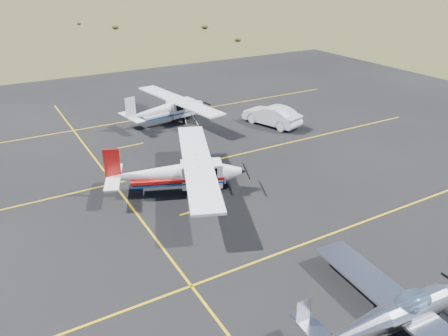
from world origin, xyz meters
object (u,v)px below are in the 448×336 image
object	(u,v)px
aircraft_low_wing	(397,315)
aircraft_plain	(168,109)
aircraft_cessna	(177,172)
sedan	(272,115)

from	to	relation	value
aircraft_low_wing	aircraft_plain	distance (m)	26.18
aircraft_cessna	sedan	size ratio (longest dim) A/B	2.29
aircraft_low_wing	aircraft_cessna	world-z (taller)	aircraft_cessna
aircraft_cessna	aircraft_plain	distance (m)	12.83
aircraft_low_wing	sedan	size ratio (longest dim) A/B	1.86
aircraft_low_wing	aircraft_cessna	bearing A→B (deg)	103.03
aircraft_plain	aircraft_cessna	bearing A→B (deg)	-119.53
aircraft_plain	sedan	bearing A→B (deg)	-42.75
sedan	aircraft_low_wing	bearing A→B (deg)	47.57
aircraft_low_wing	aircraft_cessna	distance (m)	14.26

